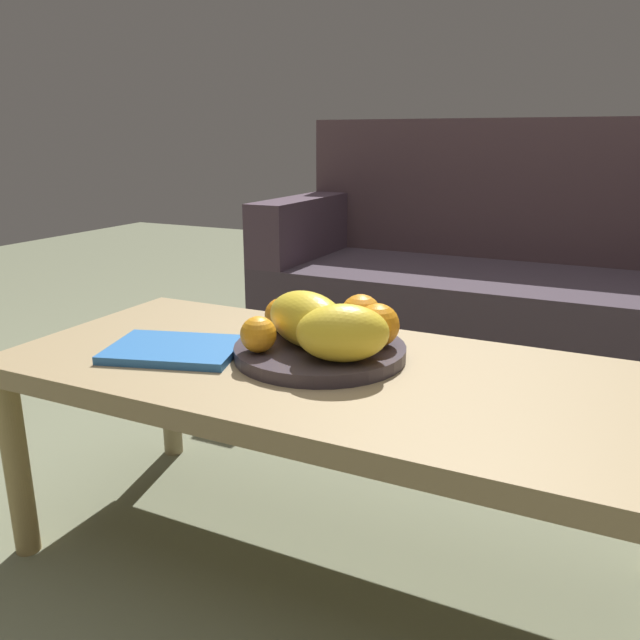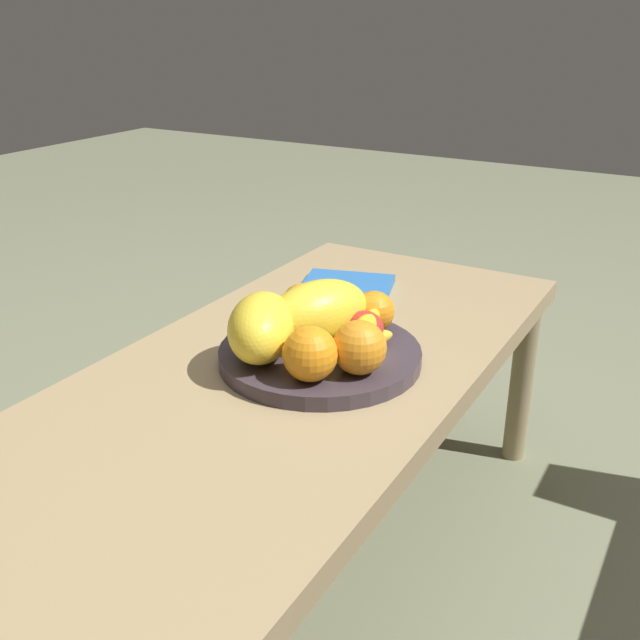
{
  "view_description": "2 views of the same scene",
  "coord_description": "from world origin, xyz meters",
  "px_view_note": "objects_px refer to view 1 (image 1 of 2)",
  "views": [
    {
      "loc": [
        0.46,
        -1.01,
        0.84
      ],
      "look_at": [
        -0.05,
        0.04,
        0.5
      ],
      "focal_mm": 35.74,
      "sensor_mm": 36.0,
      "label": 1
    },
    {
      "loc": [
        0.9,
        0.58,
        0.97
      ],
      "look_at": [
        -0.05,
        0.04,
        0.5
      ],
      "focal_mm": 41.52,
      "sensor_mm": 36.0,
      "label": 2
    }
  ],
  "objects_px": {
    "fruit_bowl": "(320,351)",
    "orange_left": "(378,325)",
    "melon_large_front": "(307,319)",
    "coffee_table": "(333,389)",
    "couch": "(517,297)",
    "orange_back": "(361,315)",
    "orange_front": "(258,334)",
    "apple_front": "(314,319)",
    "banana_bunch": "(331,322)",
    "magazine": "(174,349)",
    "melon_smaller_beside": "(343,333)",
    "orange_right": "(282,315)"
  },
  "relations": [
    {
      "from": "apple_front",
      "to": "banana_bunch",
      "type": "relative_size",
      "value": 0.37
    },
    {
      "from": "orange_front",
      "to": "banana_bunch",
      "type": "xyz_separation_m",
      "value": [
        0.07,
        0.16,
        -0.01
      ]
    },
    {
      "from": "fruit_bowl",
      "to": "banana_bunch",
      "type": "relative_size",
      "value": 1.97
    },
    {
      "from": "couch",
      "to": "orange_front",
      "type": "bearing_deg",
      "value": -102.22
    },
    {
      "from": "melon_large_front",
      "to": "orange_back",
      "type": "xyz_separation_m",
      "value": [
        0.07,
        0.11,
        -0.01
      ]
    },
    {
      "from": "melon_smaller_beside",
      "to": "banana_bunch",
      "type": "bearing_deg",
      "value": 122.77
    },
    {
      "from": "fruit_bowl",
      "to": "orange_left",
      "type": "xyz_separation_m",
      "value": [
        0.1,
        0.04,
        0.05
      ]
    },
    {
      "from": "couch",
      "to": "magazine",
      "type": "bearing_deg",
      "value": -109.66
    },
    {
      "from": "orange_front",
      "to": "banana_bunch",
      "type": "height_order",
      "value": "orange_front"
    },
    {
      "from": "orange_front",
      "to": "orange_back",
      "type": "relative_size",
      "value": 0.81
    },
    {
      "from": "orange_right",
      "to": "magazine",
      "type": "relative_size",
      "value": 0.28
    },
    {
      "from": "orange_back",
      "to": "melon_large_front",
      "type": "bearing_deg",
      "value": -120.78
    },
    {
      "from": "orange_back",
      "to": "banana_bunch",
      "type": "relative_size",
      "value": 0.5
    },
    {
      "from": "coffee_table",
      "to": "magazine",
      "type": "relative_size",
      "value": 5.07
    },
    {
      "from": "orange_right",
      "to": "orange_back",
      "type": "distance_m",
      "value": 0.16
    },
    {
      "from": "melon_smaller_beside",
      "to": "fruit_bowl",
      "type": "bearing_deg",
      "value": 140.23
    },
    {
      "from": "melon_large_front",
      "to": "melon_smaller_beside",
      "type": "bearing_deg",
      "value": -26.44
    },
    {
      "from": "fruit_bowl",
      "to": "melon_large_front",
      "type": "bearing_deg",
      "value": -142.43
    },
    {
      "from": "fruit_bowl",
      "to": "melon_smaller_beside",
      "type": "height_order",
      "value": "melon_smaller_beside"
    },
    {
      "from": "orange_left",
      "to": "apple_front",
      "type": "xyz_separation_m",
      "value": [
        -0.14,
        0.02,
        -0.01
      ]
    },
    {
      "from": "coffee_table",
      "to": "melon_large_front",
      "type": "bearing_deg",
      "value": 161.53
    },
    {
      "from": "melon_large_front",
      "to": "orange_front",
      "type": "relative_size",
      "value": 2.76
    },
    {
      "from": "coffee_table",
      "to": "couch",
      "type": "distance_m",
      "value": 1.22
    },
    {
      "from": "orange_left",
      "to": "orange_back",
      "type": "height_order",
      "value": "same"
    },
    {
      "from": "magazine",
      "to": "apple_front",
      "type": "bearing_deg",
      "value": 19.26
    },
    {
      "from": "fruit_bowl",
      "to": "orange_left",
      "type": "height_order",
      "value": "orange_left"
    },
    {
      "from": "banana_bunch",
      "to": "apple_front",
      "type": "bearing_deg",
      "value": -160.82
    },
    {
      "from": "fruit_bowl",
      "to": "melon_smaller_beside",
      "type": "xyz_separation_m",
      "value": [
        0.08,
        -0.06,
        0.06
      ]
    },
    {
      "from": "couch",
      "to": "magazine",
      "type": "height_order",
      "value": "couch"
    },
    {
      "from": "orange_left",
      "to": "couch",
      "type": "bearing_deg",
      "value": 85.67
    },
    {
      "from": "orange_left",
      "to": "apple_front",
      "type": "distance_m",
      "value": 0.15
    },
    {
      "from": "melon_large_front",
      "to": "orange_right",
      "type": "relative_size",
      "value": 2.65
    },
    {
      "from": "fruit_bowl",
      "to": "melon_large_front",
      "type": "relative_size",
      "value": 1.77
    },
    {
      "from": "coffee_table",
      "to": "melon_smaller_beside",
      "type": "height_order",
      "value": "melon_smaller_beside"
    },
    {
      "from": "melon_smaller_beside",
      "to": "apple_front",
      "type": "bearing_deg",
      "value": 133.97
    },
    {
      "from": "orange_left",
      "to": "orange_front",
      "type": "bearing_deg",
      "value": -145.52
    },
    {
      "from": "orange_back",
      "to": "fruit_bowl",
      "type": "bearing_deg",
      "value": -115.72
    },
    {
      "from": "coffee_table",
      "to": "banana_bunch",
      "type": "bearing_deg",
      "value": 117.47
    },
    {
      "from": "couch",
      "to": "banana_bunch",
      "type": "distance_m",
      "value": 1.13
    },
    {
      "from": "melon_smaller_beside",
      "to": "orange_left",
      "type": "xyz_separation_m",
      "value": [
        0.03,
        0.1,
        -0.01
      ]
    },
    {
      "from": "coffee_table",
      "to": "banana_bunch",
      "type": "relative_size",
      "value": 7.52
    },
    {
      "from": "orange_front",
      "to": "orange_left",
      "type": "relative_size",
      "value": 0.82
    },
    {
      "from": "couch",
      "to": "apple_front",
      "type": "distance_m",
      "value": 1.15
    },
    {
      "from": "orange_front",
      "to": "apple_front",
      "type": "bearing_deg",
      "value": 73.84
    },
    {
      "from": "coffee_table",
      "to": "orange_left",
      "type": "distance_m",
      "value": 0.15
    },
    {
      "from": "orange_back",
      "to": "couch",
      "type": "bearing_deg",
      "value": 82.5
    },
    {
      "from": "orange_back",
      "to": "apple_front",
      "type": "height_order",
      "value": "orange_back"
    },
    {
      "from": "apple_front",
      "to": "orange_right",
      "type": "bearing_deg",
      "value": -166.43
    },
    {
      "from": "coffee_table",
      "to": "couch",
      "type": "bearing_deg",
      "value": 83.3
    },
    {
      "from": "apple_front",
      "to": "orange_left",
      "type": "bearing_deg",
      "value": -7.05
    }
  ]
}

